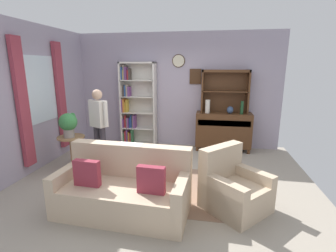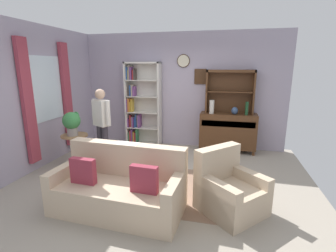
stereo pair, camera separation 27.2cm
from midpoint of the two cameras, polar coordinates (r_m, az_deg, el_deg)
The scene contains 16 objects.
ground_plane at distance 4.64m, azimuth -0.10°, elevation -12.13°, with size 5.40×4.60×0.02m, color #9E9384.
wall_back at distance 6.30m, azimuth 4.51°, elevation 8.10°, with size 5.00×0.09×2.80m.
wall_left at distance 5.43m, azimuth -26.92°, elevation 5.75°, with size 0.16×4.20×2.80m.
area_rug at distance 4.33m, azimuth 1.59°, elevation -13.90°, with size 2.26×1.68×0.01m, color #846651.
bookshelf at distance 6.41m, azimuth -5.15°, elevation 4.77°, with size 0.90×0.30×2.10m.
sideboard at distance 6.11m, azimuth 14.73°, elevation -1.02°, with size 1.30×0.45×0.92m.
sideboard_hutch at distance 6.05m, azimuth 15.32°, elevation 8.92°, with size 1.10×0.26×1.00m.
vase_tall at distance 5.92m, azimuth 11.29°, elevation 4.33°, with size 0.11×0.11×0.31m, color beige.
vase_round at distance 5.95m, azimuth 16.28°, elevation 3.38°, with size 0.15×0.15×0.17m, color #33476B.
bottle_wine at distance 5.93m, azimuth 18.84°, elevation 3.83°, with size 0.07×0.07×0.30m, color #194223.
couch_floral at distance 3.67m, azimuth -8.89°, elevation -14.03°, with size 1.84×0.95×0.90m.
armchair_floral at distance 3.74m, azimuth 15.95°, elevation -14.26°, with size 1.08×1.08×0.88m.
plant_stand at distance 5.34m, azimuth -19.07°, elevation -4.55°, with size 0.52×0.52×0.66m.
potted_plant_large at distance 5.17m, azimuth -19.75°, elevation 0.87°, with size 0.34×0.34×0.47m.
potted_plant_small at distance 5.00m, azimuth -17.00°, elevation -8.64°, with size 0.20×0.20×0.28m.
person_reading at distance 5.20m, azimuth -13.50°, elevation 1.05°, with size 0.50×0.33×1.56m.
Camera 2 is at (1.11, -4.03, 2.00)m, focal length 26.63 mm.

